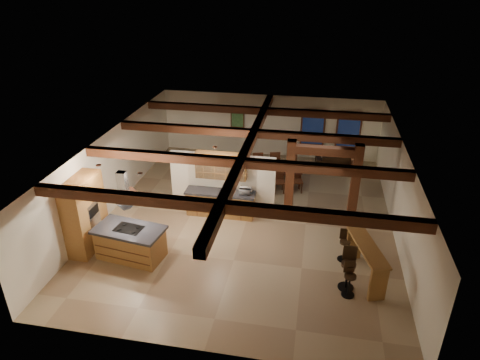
# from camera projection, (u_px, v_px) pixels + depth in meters

# --- Properties ---
(ground) EXTENTS (12.00, 12.00, 0.00)m
(ground) POSITION_uv_depth(u_px,v_px,m) (247.00, 219.00, 15.26)
(ground) COLOR tan
(ground) RESTS_ON ground
(room_walls) EXTENTS (12.00, 12.00, 12.00)m
(room_walls) POSITION_uv_depth(u_px,v_px,m) (248.00, 174.00, 14.47)
(room_walls) COLOR white
(room_walls) RESTS_ON ground
(ceiling_beams) EXTENTS (10.00, 12.00, 0.28)m
(ceiling_beams) POSITION_uv_depth(u_px,v_px,m) (248.00, 147.00, 14.04)
(ceiling_beams) COLOR #381D0E
(ceiling_beams) RESTS_ON room_walls
(timber_posts) EXTENTS (2.50, 0.30, 2.90)m
(timber_posts) POSITION_uv_depth(u_px,v_px,m) (323.00, 174.00, 14.51)
(timber_posts) COLOR #381D0E
(timber_posts) RESTS_ON ground
(partition_wall) EXTENTS (3.80, 0.18, 2.20)m
(partition_wall) POSITION_uv_depth(u_px,v_px,m) (223.00, 183.00, 15.38)
(partition_wall) COLOR white
(partition_wall) RESTS_ON ground
(pantry_cabinet) EXTENTS (0.67, 1.60, 2.40)m
(pantry_cabinet) POSITION_uv_depth(u_px,v_px,m) (85.00, 214.00, 13.21)
(pantry_cabinet) COLOR olive
(pantry_cabinet) RESTS_ON ground
(back_counter) EXTENTS (2.50, 0.66, 0.94)m
(back_counter) POSITION_uv_depth(u_px,v_px,m) (221.00, 203.00, 15.31)
(back_counter) COLOR olive
(back_counter) RESTS_ON ground
(upper_display_cabinet) EXTENTS (1.80, 0.36, 0.95)m
(upper_display_cabinet) POSITION_uv_depth(u_px,v_px,m) (221.00, 166.00, 14.88)
(upper_display_cabinet) COLOR olive
(upper_display_cabinet) RESTS_ON partition_wall
(range_hood) EXTENTS (1.10, 1.10, 1.40)m
(range_hood) POSITION_uv_depth(u_px,v_px,m) (126.00, 207.00, 12.47)
(range_hood) COLOR silver
(range_hood) RESTS_ON room_walls
(back_windows) EXTENTS (2.70, 0.07, 1.70)m
(back_windows) POSITION_uv_depth(u_px,v_px,m) (331.00, 129.00, 19.36)
(back_windows) COLOR #381D0E
(back_windows) RESTS_ON room_walls
(framed_art) EXTENTS (0.65, 0.05, 0.85)m
(framed_art) POSITION_uv_depth(u_px,v_px,m) (237.00, 119.00, 19.98)
(framed_art) COLOR #381D0E
(framed_art) RESTS_ON room_walls
(recessed_cans) EXTENTS (3.16, 2.46, 0.03)m
(recessed_cans) POSITION_uv_depth(u_px,v_px,m) (153.00, 161.00, 12.70)
(recessed_cans) COLOR silver
(recessed_cans) RESTS_ON room_walls
(kitchen_island) EXTENTS (2.23, 1.41, 1.04)m
(kitchen_island) POSITION_uv_depth(u_px,v_px,m) (131.00, 242.00, 13.03)
(kitchen_island) COLOR olive
(kitchen_island) RESTS_ON ground
(dining_table) EXTENTS (2.17, 1.46, 0.70)m
(dining_table) POSITION_uv_depth(u_px,v_px,m) (276.00, 176.00, 17.55)
(dining_table) COLOR #37150D
(dining_table) RESTS_ON ground
(sofa) EXTENTS (1.93, 1.00, 0.54)m
(sofa) POSITION_uv_depth(u_px,v_px,m) (337.00, 160.00, 19.26)
(sofa) COLOR black
(sofa) RESTS_ON ground
(microwave) EXTENTS (0.43, 0.30, 0.23)m
(microwave) POSITION_uv_depth(u_px,v_px,m) (245.00, 191.00, 14.91)
(microwave) COLOR silver
(microwave) RESTS_ON back_counter
(bar_counter) EXTENTS (1.09, 2.14, 1.09)m
(bar_counter) POSITION_uv_depth(u_px,v_px,m) (366.00, 256.00, 12.04)
(bar_counter) COLOR olive
(bar_counter) RESTS_ON ground
(side_table) EXTENTS (0.51, 0.51, 0.54)m
(side_table) POSITION_uv_depth(u_px,v_px,m) (356.00, 164.00, 18.84)
(side_table) COLOR #381D0E
(side_table) RESTS_ON ground
(table_lamp) EXTENTS (0.31, 0.31, 0.36)m
(table_lamp) POSITION_uv_depth(u_px,v_px,m) (357.00, 153.00, 18.60)
(table_lamp) COLOR black
(table_lamp) RESTS_ON side_table
(bar_stool_a) EXTENTS (0.37, 0.38, 1.02)m
(bar_stool_a) POSITION_uv_depth(u_px,v_px,m) (349.00, 279.00, 11.49)
(bar_stool_a) COLOR black
(bar_stool_a) RESTS_ON ground
(bar_stool_b) EXTENTS (0.45, 0.45, 1.28)m
(bar_stool_b) POSITION_uv_depth(u_px,v_px,m) (348.00, 268.00, 11.71)
(bar_stool_b) COLOR black
(bar_stool_b) RESTS_ON ground
(bar_stool_c) EXTENTS (0.36, 0.37, 1.03)m
(bar_stool_c) POSITION_uv_depth(u_px,v_px,m) (344.00, 245.00, 12.92)
(bar_stool_c) COLOR black
(bar_stool_c) RESTS_ON ground
(dining_chairs) EXTENTS (2.27, 2.27, 1.22)m
(dining_chairs) POSITION_uv_depth(u_px,v_px,m) (276.00, 171.00, 17.44)
(dining_chairs) COLOR #381D0E
(dining_chairs) RESTS_ON ground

